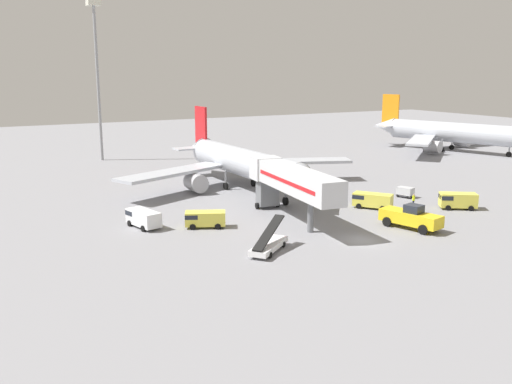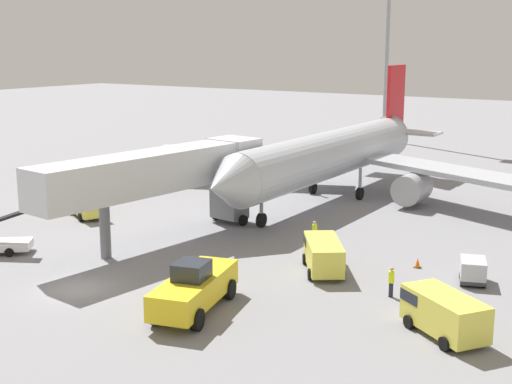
# 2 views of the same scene
# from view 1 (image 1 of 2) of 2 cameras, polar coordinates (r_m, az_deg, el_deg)

# --- Properties ---
(ground_plane) EXTENTS (300.00, 300.00, 0.00)m
(ground_plane) POSITION_cam_1_polar(r_m,az_deg,el_deg) (60.56, 10.60, -4.80)
(ground_plane) COLOR gray
(airplane_at_gate) EXTENTS (39.05, 37.26, 11.47)m
(airplane_at_gate) POSITION_cam_1_polar(r_m,az_deg,el_deg) (84.75, -1.53, 2.97)
(airplane_at_gate) COLOR #B7BCC6
(airplane_at_gate) RESTS_ON ground
(jet_bridge) EXTENTS (5.46, 19.44, 6.56)m
(jet_bridge) POSITION_cam_1_polar(r_m,az_deg,el_deg) (66.58, 3.36, 1.22)
(jet_bridge) COLOR silver
(jet_bridge) RESTS_ON ground
(pushback_tug) EXTENTS (4.01, 7.35, 2.79)m
(pushback_tug) POSITION_cam_1_polar(r_m,az_deg,el_deg) (65.91, 15.27, -2.48)
(pushback_tug) COLOR yellow
(pushback_tug) RESTS_ON ground
(belt_loader_truck) EXTENTS (5.92, 5.22, 3.01)m
(belt_loader_truck) POSITION_cam_1_polar(r_m,az_deg,el_deg) (55.79, 1.29, -5.25)
(belt_loader_truck) COLOR white
(belt_loader_truck) RESTS_ON ground
(service_van_outer_right) EXTENTS (4.42, 5.12, 1.95)m
(service_van_outer_right) POSITION_cam_1_polar(r_m,az_deg,el_deg) (74.49, 11.51, -0.76)
(service_van_outer_right) COLOR #E5DB4C
(service_van_outer_right) RESTS_ON ground
(service_van_mid_center) EXTENTS (4.89, 3.66, 1.84)m
(service_van_mid_center) POSITION_cam_1_polar(r_m,az_deg,el_deg) (64.34, -5.22, -2.65)
(service_van_mid_center) COLOR #E5DB4C
(service_van_mid_center) RESTS_ON ground
(service_van_near_center) EXTENTS (2.97, 5.09, 1.93)m
(service_van_near_center) POSITION_cam_1_polar(r_m,az_deg,el_deg) (65.51, -11.28, -2.52)
(service_van_near_center) COLOR white
(service_van_near_center) RESTS_ON ground
(service_van_mid_right) EXTENTS (4.87, 4.21, 2.05)m
(service_van_mid_right) POSITION_cam_1_polar(r_m,az_deg,el_deg) (77.06, 19.50, -0.75)
(service_van_mid_right) COLOR #E5DB4C
(service_van_mid_right) RESTS_ON ground
(baggage_cart_far_center) EXTENTS (2.05, 2.51, 1.43)m
(baggage_cart_far_center) POSITION_cam_1_polar(r_m,az_deg,el_deg) (82.06, 14.75, 0.03)
(baggage_cart_far_center) COLOR #38383D
(baggage_cart_far_center) RESTS_ON ground
(ground_crew_worker_foreground) EXTENTS (0.48, 0.48, 1.83)m
(ground_crew_worker_foreground) POSITION_cam_1_polar(r_m,az_deg,el_deg) (76.00, 7.75, -0.49)
(ground_crew_worker_foreground) COLOR #1E2333
(ground_crew_worker_foreground) RESTS_ON ground
(ground_crew_worker_midground) EXTENTS (0.44, 0.44, 1.72)m
(ground_crew_worker_midground) POSITION_cam_1_polar(r_m,az_deg,el_deg) (76.58, 15.52, -0.77)
(ground_crew_worker_midground) COLOR #1E2333
(ground_crew_worker_midground) RESTS_ON ground
(safety_cone_alpha) EXTENTS (0.41, 0.41, 0.62)m
(safety_cone_alpha) POSITION_cam_1_polar(r_m,az_deg,el_deg) (80.43, 12.32, -0.45)
(safety_cone_alpha) COLOR black
(safety_cone_alpha) RESTS_ON ground
(airplane_background) EXTENTS (37.51, 38.02, 11.94)m
(airplane_background) POSITION_cam_1_polar(r_m,az_deg,el_deg) (131.87, 18.87, 5.66)
(airplane_background) COLOR #B7BCC6
(airplane_background) RESTS_ON ground
(apron_light_mast) EXTENTS (2.40, 2.40, 30.28)m
(apron_light_mast) POSITION_cam_1_polar(r_m,az_deg,el_deg) (115.65, -15.73, 13.19)
(apron_light_mast) COLOR #93969B
(apron_light_mast) RESTS_ON ground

